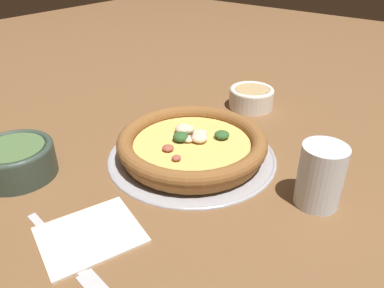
% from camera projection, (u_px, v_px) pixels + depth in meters
% --- Properties ---
extents(ground_plane, '(3.00, 3.00, 0.00)m').
position_uv_depth(ground_plane, '(192.00, 156.00, 0.72)').
color(ground_plane, brown).
extents(pizza_tray, '(0.32, 0.32, 0.01)m').
position_uv_depth(pizza_tray, '(192.00, 155.00, 0.71)').
color(pizza_tray, '#9E9EA3').
rests_on(pizza_tray, ground_plane).
extents(pizza, '(0.28, 0.28, 0.04)m').
position_uv_depth(pizza, '(192.00, 143.00, 0.70)').
color(pizza, '#BC7F42').
rests_on(pizza, pizza_tray).
extents(bowl_near, '(0.11, 0.11, 0.05)m').
position_uv_depth(bowl_near, '(251.00, 97.00, 0.90)').
color(bowl_near, silver).
rests_on(bowl_near, ground_plane).
extents(bowl_far, '(0.13, 0.13, 0.06)m').
position_uv_depth(bowl_far, '(16.00, 159.00, 0.65)').
color(bowl_far, '#334238').
rests_on(bowl_far, ground_plane).
extents(drinking_cup, '(0.07, 0.07, 0.10)m').
position_uv_depth(drinking_cup, '(320.00, 176.00, 0.57)').
color(drinking_cup, silver).
rests_on(drinking_cup, ground_plane).
extents(napkin, '(0.17, 0.15, 0.01)m').
position_uv_depth(napkin, '(90.00, 234.00, 0.53)').
color(napkin, beige).
rests_on(napkin, ground_plane).
extents(fork, '(0.04, 0.20, 0.00)m').
position_uv_depth(fork, '(67.00, 254.00, 0.50)').
color(fork, '#B7B7BC').
rests_on(fork, ground_plane).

